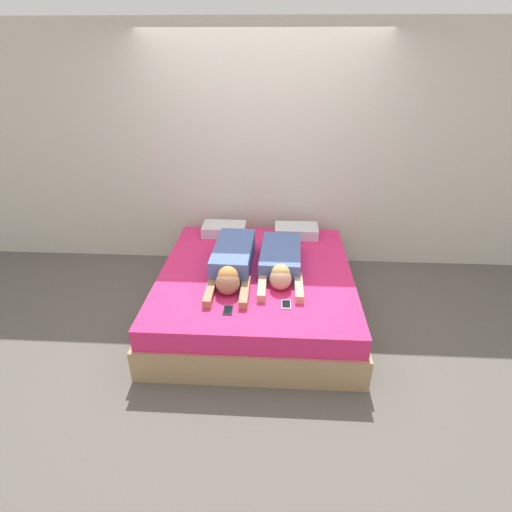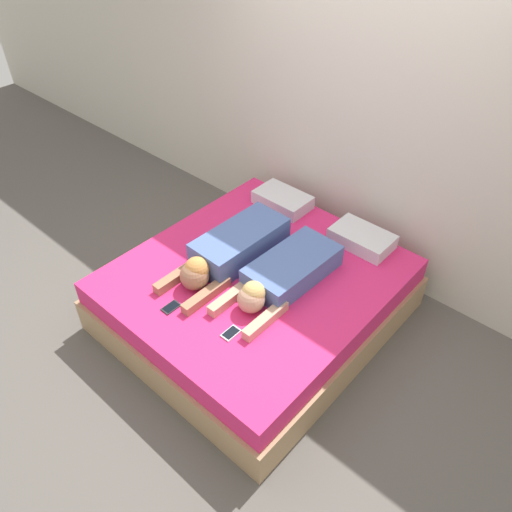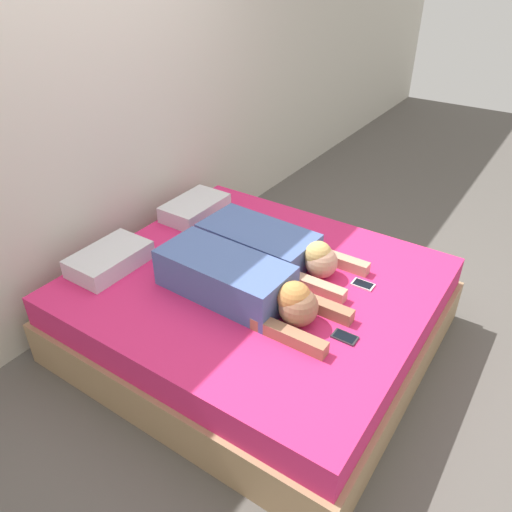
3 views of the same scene
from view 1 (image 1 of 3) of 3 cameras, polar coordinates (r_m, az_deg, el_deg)
name	(u,v)px [view 1 (image 1 of 3)]	position (r m, az deg, el deg)	size (l,w,h in m)	color
ground_plane	(256,311)	(4.01, 0.00, -7.91)	(12.00, 12.00, 0.00)	#5B5651
wall_back	(262,153)	(4.52, 0.85, 14.52)	(12.00, 0.06, 2.60)	beige
bed	(256,292)	(3.88, 0.00, -5.11)	(1.84, 2.00, 0.47)	tan
pillow_head_left	(224,229)	(4.47, -4.57, 3.83)	(0.47, 0.29, 0.11)	silver
pillow_head_right	(296,231)	(4.43, 5.77, 3.58)	(0.47, 0.29, 0.11)	silver
person_left	(232,262)	(3.68, -3.40, -0.80)	(0.36, 1.09, 0.24)	#4C66A5
person_right	(281,261)	(3.73, 3.53, -0.74)	(0.40, 1.04, 0.22)	#4C66A5
cell_phone_left	(228,310)	(3.21, -4.01, -7.72)	(0.08, 0.13, 0.01)	#2D2D33
cell_phone_right	(286,304)	(3.28, 4.33, -6.91)	(0.08, 0.13, 0.01)	silver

